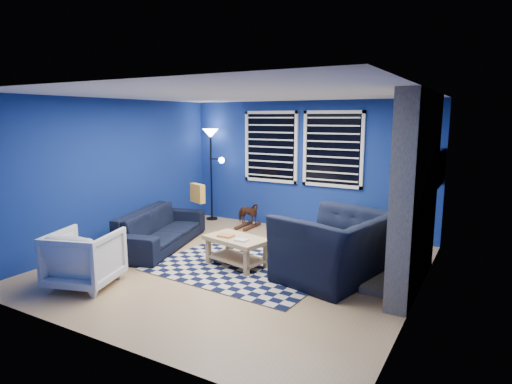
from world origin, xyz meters
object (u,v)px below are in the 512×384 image
armchair_big (334,247)px  floor_lamp (211,146)px  rocking_horse (248,213)px  cabinet (361,226)px  armchair_bent (85,258)px  tv (439,168)px  sofa (159,228)px  coffee_table (236,245)px

armchair_big → floor_lamp: size_ratio=0.73×
rocking_horse → cabinet: 2.24m
cabinet → floor_lamp: (-3.25, -0.00, 1.34)m
armchair_bent → cabinet: armchair_bent is taller
rocking_horse → tv: bearing=-87.6°
sofa → armchair_bent: size_ratio=2.65×
armchair_bent → floor_lamp: size_ratio=0.42×
sofa → armchair_bent: bearing=174.5°
sofa → rocking_horse: bearing=-35.7°
sofa → floor_lamp: floor_lamp is taller
tv → sofa: (-4.13, -1.82, -1.08)m
cabinet → rocking_horse: bearing=-151.1°
cabinet → armchair_bent: bearing=-100.5°
tv → coffee_table: tv is taller
tv → cabinet: tv is taller
coffee_table → rocking_horse: bearing=116.5°
armchair_big → floor_lamp: (-3.46, 2.06, 1.13)m
armchair_big → coffee_table: (-1.43, -0.20, -0.14)m
sofa → cabinet: bearing=-70.4°
tv → armchair_big: (-1.03, -1.81, -0.94)m
tv → coffee_table: (-2.46, -2.01, -1.08)m
armchair_big → armchair_bent: size_ratio=1.73×
tv → rocking_horse: bearing=179.6°
coffee_table → cabinet: bearing=61.7°
tv → cabinet: size_ratio=1.44×
sofa → cabinet: sofa is taller
coffee_table → cabinet: (1.22, 2.26, -0.06)m
rocking_horse → floor_lamp: (-1.02, 0.22, 1.30)m
rocking_horse → cabinet: bearing=-81.4°
tv → sofa: size_ratio=0.46×
sofa → floor_lamp: (-0.36, 2.06, 1.28)m
coffee_table → floor_lamp: (-2.03, 2.26, 1.27)m
rocking_horse → coffee_table: 2.27m
armchair_bent → armchair_big: bearing=-164.8°
coffee_table → floor_lamp: floor_lamp is taller
coffee_table → cabinet: size_ratio=1.47×
armchair_big → cabinet: size_ratio=2.04×
tv → rocking_horse: 3.65m
coffee_table → floor_lamp: bearing=132.0°
cabinet → coffee_table: bearing=-95.2°
floor_lamp → sofa: bearing=-80.1°
coffee_table → armchair_big: bearing=8.0°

